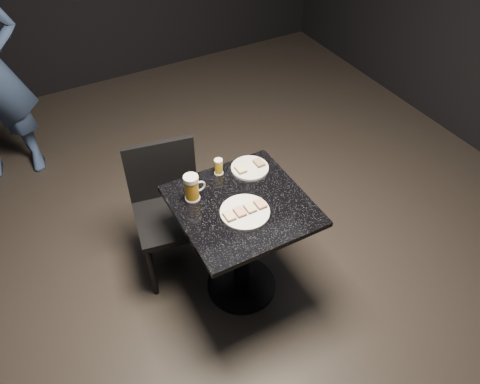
# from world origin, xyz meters

# --- Properties ---
(floor) EXTENTS (6.00, 6.00, 0.00)m
(floor) POSITION_xyz_m (0.00, 0.00, 0.00)
(floor) COLOR black
(floor) RESTS_ON ground
(room_shell) EXTENTS (6.00, 6.00, 6.00)m
(room_shell) POSITION_xyz_m (0.00, 0.00, 1.84)
(room_shell) COLOR black
(room_shell) RESTS_ON ground
(plate_large) EXTENTS (0.26, 0.26, 0.01)m
(plate_large) POSITION_xyz_m (-0.02, -0.07, 0.76)
(plate_large) COLOR white
(plate_large) RESTS_ON table
(plate_small) EXTENTS (0.22, 0.22, 0.01)m
(plate_small) POSITION_xyz_m (0.18, 0.23, 0.76)
(plate_small) COLOR silver
(plate_small) RESTS_ON table
(table) EXTENTS (0.70, 0.70, 0.75)m
(table) POSITION_xyz_m (0.00, 0.00, 0.51)
(table) COLOR black
(table) RESTS_ON floor
(beer_mug) EXTENTS (0.12, 0.08, 0.16)m
(beer_mug) POSITION_xyz_m (-0.21, 0.16, 0.83)
(beer_mug) COLOR silver
(beer_mug) RESTS_ON table
(beer_tumbler) EXTENTS (0.05, 0.05, 0.10)m
(beer_tumbler) POSITION_xyz_m (0.01, 0.29, 0.80)
(beer_tumbler) COLOR white
(beer_tumbler) RESTS_ON table
(chair) EXTENTS (0.50, 0.50, 0.88)m
(chair) POSITION_xyz_m (-0.28, 0.44, 0.50)
(chair) COLOR black
(chair) RESTS_ON floor
(canapes_on_plate_large) EXTENTS (0.24, 0.07, 0.02)m
(canapes_on_plate_large) POSITION_xyz_m (-0.02, -0.07, 0.77)
(canapes_on_plate_large) COLOR #4C3521
(canapes_on_plate_large) RESTS_ON plate_large
(canapes_on_plate_small) EXTENTS (0.17, 0.07, 0.02)m
(canapes_on_plate_small) POSITION_xyz_m (0.18, 0.23, 0.77)
(canapes_on_plate_small) COLOR #4C3521
(canapes_on_plate_small) RESTS_ON plate_small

